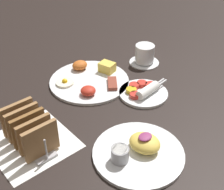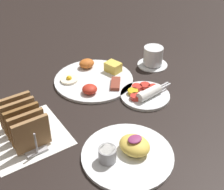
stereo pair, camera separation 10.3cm
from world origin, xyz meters
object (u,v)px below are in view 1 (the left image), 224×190
(plate_foreground, at_px, (138,151))
(coffee_cup, at_px, (145,55))
(plate_breakfast, at_px, (90,79))
(plate_condiments, at_px, (144,92))
(toast_rack, at_px, (29,130))

(plate_foreground, bearing_deg, coffee_cup, 42.58)
(plate_breakfast, distance_m, plate_condiments, 0.21)
(plate_foreground, relative_size, toast_rack, 1.39)
(plate_breakfast, bearing_deg, plate_foreground, -107.96)
(toast_rack, bearing_deg, coffee_cup, 11.64)
(toast_rack, bearing_deg, plate_condiments, -5.06)
(plate_breakfast, xyz_separation_m, plate_condiments, (0.09, -0.19, 0.00))
(plate_condiments, xyz_separation_m, toast_rack, (-0.41, 0.04, 0.04))
(plate_condiments, relative_size, plate_foreground, 0.73)
(plate_breakfast, distance_m, toast_rack, 0.36)
(plate_condiments, height_order, toast_rack, toast_rack)
(plate_condiments, relative_size, coffee_cup, 1.53)
(plate_breakfast, relative_size, plate_foreground, 1.16)
(plate_breakfast, relative_size, plate_condiments, 1.58)
(plate_breakfast, height_order, toast_rack, toast_rack)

